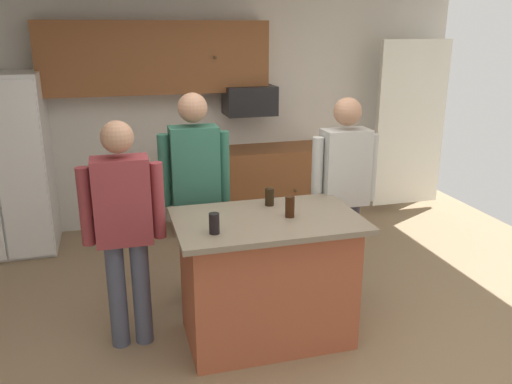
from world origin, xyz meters
The scene contains 14 objects.
floor centered at (0.00, 0.00, 0.00)m, with size 7.04×7.04×0.00m, color #937A5B.
back_wall centered at (0.00, 2.80, 1.30)m, with size 6.40×0.10×2.60m, color silver.
french_door_window_panel centered at (2.60, 2.40, 1.10)m, with size 0.90×0.06×2.00m, color white.
cabinet_run_upper centered at (-0.40, 2.60, 1.93)m, with size 2.40×0.38×0.75m.
cabinet_run_lower centered at (0.60, 2.48, 0.45)m, with size 1.80×0.63×0.90m.
refrigerator centered at (-2.00, 2.38, 0.91)m, with size 0.90×0.76×1.82m.
microwave_over_range centered at (0.60, 2.50, 1.45)m, with size 0.56×0.40×0.32m, color black.
kitchen_island centered at (0.10, 0.11, 0.48)m, with size 1.31×0.84×0.95m.
person_host_foreground centered at (0.89, 0.58, 0.99)m, with size 0.57×0.23×1.71m.
person_guest_right centered at (-0.88, 0.29, 0.95)m, with size 0.57×0.22×1.66m.
person_guest_by_door centered at (-0.30, 0.82, 1.02)m, with size 0.57×0.23×1.76m.
tumbler_amber centered at (0.19, 0.36, 1.02)m, with size 0.07×0.07×0.13m.
glass_short_whisky centered at (-0.32, -0.08, 1.02)m, with size 0.07×0.07×0.14m.
glass_pilsner centered at (0.25, 0.08, 1.03)m, with size 0.07×0.07×0.15m.
Camera 1 is at (-0.91, -3.22, 2.24)m, focal length 36.91 mm.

